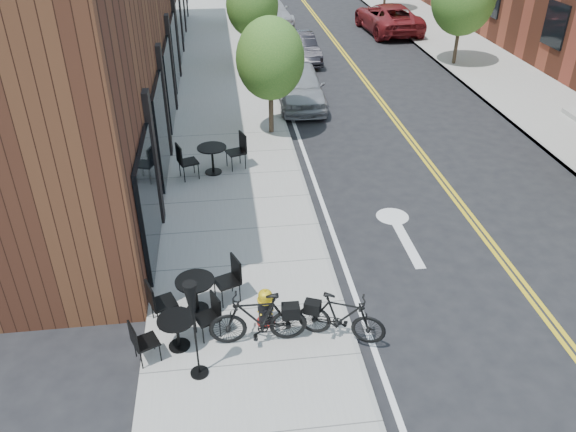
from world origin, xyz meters
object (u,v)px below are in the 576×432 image
bistro_set_c (212,156)px  parked_car_a (300,86)px  bistro_set_a (196,291)px  parked_car_b (299,47)px  bicycle_right (341,317)px  bicycle_left (258,319)px  bistro_set_b (177,329)px  fire_hydrant (265,307)px  patio_umbrella (192,311)px  parked_car_far (388,18)px  parked_car_c (267,11)px

bistro_set_c → parked_car_a: bearing=39.5°
bistro_set_a → parked_car_b: (4.59, 17.55, 0.04)m
bicycle_right → parked_car_b: bearing=17.3°
bicycle_left → bistro_set_b: size_ratio=1.12×
fire_hydrant → bistro_set_a: bearing=155.7°
bicycle_left → bicycle_right: 1.55m
fire_hydrant → patio_umbrella: patio_umbrella is taller
bistro_set_b → patio_umbrella: bearing=-87.0°
bicycle_left → bicycle_right: bicycle_left is taller
fire_hydrant → bistro_set_a: size_ratio=0.45×
bistro_set_b → parked_car_far: 25.84m
bicycle_left → parked_car_c: parked_car_c is taller
parked_car_c → parked_car_far: size_ratio=0.97×
fire_hydrant → bistro_set_c: bistro_set_c is taller
bicycle_right → patio_umbrella: size_ratio=0.84×
fire_hydrant → bicycle_right: bearing=-25.8°
fire_hydrant → bistro_set_b: size_ratio=0.50×
bistro_set_b → bistro_set_c: bearing=59.4°
bistro_set_c → patio_umbrella: (-0.34, -7.80, 0.90)m
fire_hydrant → bicycle_right: size_ratio=0.49×
bicycle_right → parked_car_c: (1.10, 26.27, 0.16)m
fire_hydrant → bistro_set_b: 1.72m
bicycle_right → parked_car_b: 18.79m
fire_hydrant → bistro_set_b: (-1.66, -0.45, 0.05)m
bistro_set_c → parked_car_a: (3.40, 5.66, 0.08)m
parked_car_b → bistro_set_c: bearing=-114.9°
parked_car_a → parked_car_far: parked_car_far is taller
bistro_set_a → parked_car_a: parked_car_a is taller
fire_hydrant → bistro_set_c: size_ratio=0.41×
bistro_set_c → parked_car_a: size_ratio=0.47×
bistro_set_a → bicycle_left: bearing=-64.2°
bistro_set_b → parked_car_c: bearing=56.3°
bistro_set_b → parked_car_b: (4.92, 18.54, 0.09)m
bistro_set_a → parked_car_far: parked_car_far is taller
bistro_set_b → bistro_set_a: bearing=47.0°
patio_umbrella → parked_car_a: 13.99m
bistro_set_c → patio_umbrella: 7.86m
patio_umbrella → parked_car_a: (3.74, 13.46, -0.82)m
bicycle_left → bicycle_right: (1.54, -0.11, -0.04)m
bicycle_right → bistro_set_a: bicycle_right is taller
bistro_set_b → parked_car_b: size_ratio=0.42×
parked_car_b → parked_car_far: 7.59m
patio_umbrella → parked_car_c: size_ratio=0.37×
bicycle_right → patio_umbrella: (-2.64, -0.57, 0.93)m
bicycle_right → parked_car_b: size_ratio=0.43×
fire_hydrant → parked_car_b: parked_car_b is taller
bistro_set_a → patio_umbrella: 1.95m
parked_car_a → fire_hydrant: bearing=-99.0°
bistro_set_a → parked_car_far: (10.29, 22.57, 0.17)m
bistro_set_a → patio_umbrella: bearing=-110.5°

